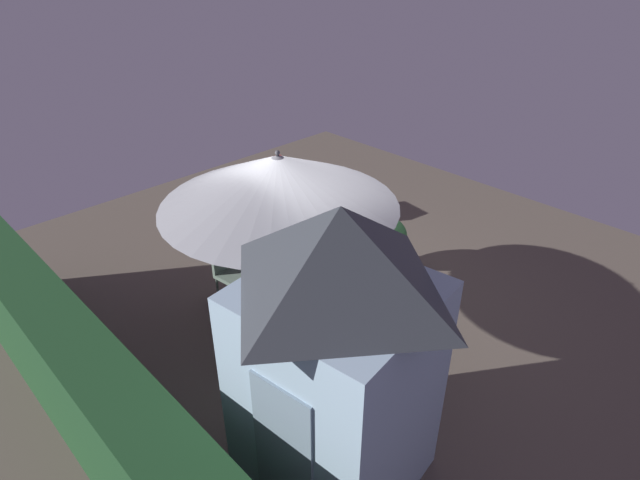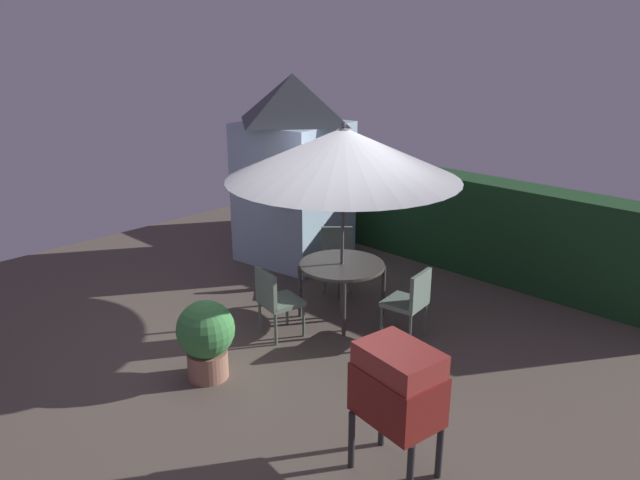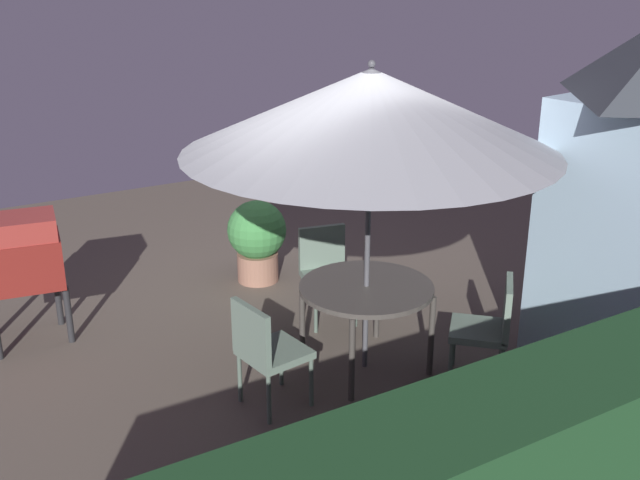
{
  "view_description": "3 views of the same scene",
  "coord_description": "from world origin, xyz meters",
  "px_view_note": "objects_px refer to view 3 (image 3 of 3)",
  "views": [
    {
      "loc": [
        -4.49,
        4.45,
        4.77
      ],
      "look_at": [
        -0.11,
        0.18,
        1.17
      ],
      "focal_mm": 29.36,
      "sensor_mm": 36.0,
      "label": 1
    },
    {
      "loc": [
        4.88,
        -4.7,
        3.59
      ],
      "look_at": [
        -0.06,
        0.42,
        1.16
      ],
      "focal_mm": 33.77,
      "sensor_mm": 36.0,
      "label": 2
    },
    {
      "loc": [
        3.23,
        5.51,
        3.28
      ],
      "look_at": [
        0.15,
        0.31,
        1.04
      ],
      "focal_mm": 42.27,
      "sensor_mm": 36.0,
      "label": 3
    }
  ],
  "objects_px": {
    "patio_umbrella": "(371,111)",
    "potted_plant_by_shed": "(257,237)",
    "bbq_grill": "(20,255)",
    "chair_near_shed": "(265,348)",
    "chair_far_side": "(490,324)",
    "chair_toward_hedge": "(326,267)",
    "patio_table": "(366,293)"
  },
  "relations": [
    {
      "from": "patio_umbrella",
      "to": "chair_toward_hedge",
      "type": "relative_size",
      "value": 3.28
    },
    {
      "from": "chair_toward_hedge",
      "to": "potted_plant_by_shed",
      "type": "distance_m",
      "value": 1.17
    },
    {
      "from": "patio_table",
      "to": "bbq_grill",
      "type": "xyz_separation_m",
      "value": [
        2.38,
        -1.95,
        0.16
      ]
    },
    {
      "from": "patio_umbrella",
      "to": "bbq_grill",
      "type": "xyz_separation_m",
      "value": [
        2.38,
        -1.95,
        -1.36
      ]
    },
    {
      "from": "patio_table",
      "to": "chair_near_shed",
      "type": "relative_size",
      "value": 1.25
    },
    {
      "from": "chair_far_side",
      "to": "potted_plant_by_shed",
      "type": "height_order",
      "value": "chair_far_side"
    },
    {
      "from": "chair_near_shed",
      "to": "chair_far_side",
      "type": "xyz_separation_m",
      "value": [
        -1.75,
        0.57,
        0.0
      ]
    },
    {
      "from": "bbq_grill",
      "to": "chair_far_side",
      "type": "height_order",
      "value": "bbq_grill"
    },
    {
      "from": "chair_near_shed",
      "to": "chair_far_side",
      "type": "height_order",
      "value": "same"
    },
    {
      "from": "chair_toward_hedge",
      "to": "chair_far_side",
      "type": "bearing_deg",
      "value": 107.06
    },
    {
      "from": "bbq_grill",
      "to": "chair_toward_hedge",
      "type": "relative_size",
      "value": 1.33
    },
    {
      "from": "patio_table",
      "to": "chair_toward_hedge",
      "type": "xyz_separation_m",
      "value": [
        -0.21,
        -1.0,
        -0.17
      ]
    },
    {
      "from": "chair_far_side",
      "to": "chair_toward_hedge",
      "type": "height_order",
      "value": "same"
    },
    {
      "from": "patio_table",
      "to": "chair_far_side",
      "type": "height_order",
      "value": "chair_far_side"
    },
    {
      "from": "patio_umbrella",
      "to": "chair_far_side",
      "type": "relative_size",
      "value": 3.28
    },
    {
      "from": "chair_near_shed",
      "to": "potted_plant_by_shed",
      "type": "height_order",
      "value": "chair_near_shed"
    },
    {
      "from": "patio_umbrella",
      "to": "potted_plant_by_shed",
      "type": "distance_m",
      "value": 2.75
    },
    {
      "from": "bbq_grill",
      "to": "chair_toward_hedge",
      "type": "height_order",
      "value": "bbq_grill"
    },
    {
      "from": "chair_far_side",
      "to": "potted_plant_by_shed",
      "type": "bearing_deg",
      "value": -76.41
    },
    {
      "from": "bbq_grill",
      "to": "chair_near_shed",
      "type": "distance_m",
      "value": 2.51
    },
    {
      "from": "patio_table",
      "to": "bbq_grill",
      "type": "relative_size",
      "value": 0.94
    },
    {
      "from": "bbq_grill",
      "to": "chair_near_shed",
      "type": "relative_size",
      "value": 1.33
    },
    {
      "from": "patio_table",
      "to": "chair_near_shed",
      "type": "bearing_deg",
      "value": 7.78
    },
    {
      "from": "patio_umbrella",
      "to": "potted_plant_by_shed",
      "type": "bearing_deg",
      "value": -91.1
    },
    {
      "from": "chair_far_side",
      "to": "chair_toward_hedge",
      "type": "xyz_separation_m",
      "value": [
        0.52,
        -1.71,
        0.0
      ]
    },
    {
      "from": "bbq_grill",
      "to": "chair_toward_hedge",
      "type": "xyz_separation_m",
      "value": [
        -2.59,
        0.95,
        -0.33
      ]
    },
    {
      "from": "chair_near_shed",
      "to": "potted_plant_by_shed",
      "type": "bearing_deg",
      "value": -114.76
    },
    {
      "from": "chair_far_side",
      "to": "bbq_grill",
      "type": "bearing_deg",
      "value": -40.55
    },
    {
      "from": "patio_umbrella",
      "to": "chair_near_shed",
      "type": "height_order",
      "value": "patio_umbrella"
    },
    {
      "from": "patio_table",
      "to": "bbq_grill",
      "type": "distance_m",
      "value": 3.08
    },
    {
      "from": "patio_table",
      "to": "chair_far_side",
      "type": "bearing_deg",
      "value": 135.89
    },
    {
      "from": "patio_table",
      "to": "chair_near_shed",
      "type": "height_order",
      "value": "chair_near_shed"
    }
  ]
}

